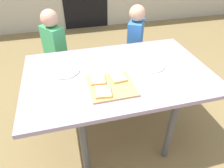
# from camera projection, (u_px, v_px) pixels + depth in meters

# --- Properties ---
(ground_plane) EXTENTS (16.00, 16.00, 0.00)m
(ground_plane) POSITION_uv_depth(u_px,v_px,m) (117.00, 133.00, 2.04)
(ground_plane) COLOR olive
(dining_table) EXTENTS (1.46, 0.93, 0.74)m
(dining_table) POSITION_uv_depth(u_px,v_px,m) (118.00, 80.00, 1.65)
(dining_table) COLOR #A08EB1
(dining_table) RESTS_ON ground
(cutting_board) EXTENTS (0.32, 0.31, 0.01)m
(cutting_board) POSITION_uv_depth(u_px,v_px,m) (111.00, 86.00, 1.44)
(cutting_board) COLOR tan
(cutting_board) RESTS_ON dining_table
(pizza_slice_near_left) EXTENTS (0.13, 0.14, 0.02)m
(pizza_slice_near_left) POSITION_uv_depth(u_px,v_px,m) (103.00, 92.00, 1.36)
(pizza_slice_near_left) COLOR #DEAD64
(pizza_slice_near_left) RESTS_ON cutting_board
(pizza_slice_far_left) EXTENTS (0.12, 0.14, 0.02)m
(pizza_slice_far_left) POSITION_uv_depth(u_px,v_px,m) (98.00, 79.00, 1.48)
(pizza_slice_far_left) COLOR #DEAD64
(pizza_slice_far_left) RESTS_ON cutting_board
(pizza_slice_far_right) EXTENTS (0.12, 0.14, 0.02)m
(pizza_slice_far_right) POSITION_uv_depth(u_px,v_px,m) (118.00, 77.00, 1.50)
(pizza_slice_far_right) COLOR #DEAD64
(pizza_slice_far_right) RESTS_ON cutting_board
(plate_white_right) EXTENTS (0.24, 0.24, 0.01)m
(plate_white_right) POSITION_uv_depth(u_px,v_px,m) (150.00, 65.00, 1.68)
(plate_white_right) COLOR white
(plate_white_right) RESTS_ON dining_table
(plate_white_left) EXTENTS (0.24, 0.24, 0.01)m
(plate_white_left) POSITION_uv_depth(u_px,v_px,m) (65.00, 71.00, 1.61)
(plate_white_left) COLOR white
(plate_white_left) RESTS_ON dining_table
(child_left) EXTENTS (0.25, 0.28, 1.06)m
(child_left) POSITION_uv_depth(u_px,v_px,m) (56.00, 52.00, 2.14)
(child_left) COLOR #3F3C58
(child_left) RESTS_ON ground
(child_right) EXTENTS (0.24, 0.28, 1.05)m
(child_right) POSITION_uv_depth(u_px,v_px,m) (135.00, 46.00, 2.28)
(child_right) COLOR #383146
(child_right) RESTS_ON ground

